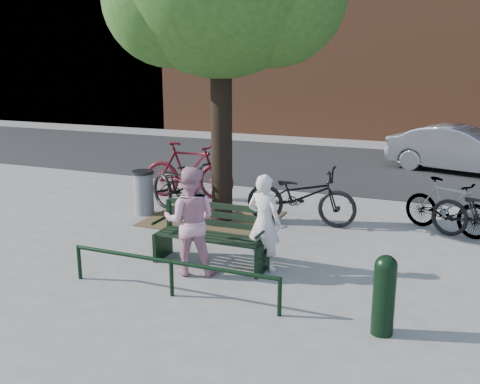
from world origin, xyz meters
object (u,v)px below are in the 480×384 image
at_px(person_right, 190,221).
at_px(bollard, 384,292).
at_px(bicycle_c, 301,196).
at_px(litter_bin, 144,192).
at_px(park_bench, 213,233).
at_px(person_left, 264,223).
at_px(parked_car, 461,150).

height_order(person_right, bollard, person_right).
distance_m(bollard, bicycle_c, 4.25).
relative_size(bollard, litter_bin, 1.06).
distance_m(park_bench, person_left, 0.85).
bearing_deg(litter_bin, person_left, -29.61).
bearing_deg(litter_bin, bicycle_c, 10.15).
distance_m(person_right, parked_car, 9.90).
height_order(person_left, person_right, person_right).
relative_size(litter_bin, parked_car, 0.23).
xyz_separation_m(person_right, bollard, (2.85, -0.77, -0.29)).
height_order(person_left, parked_car, person_left).
height_order(person_right, parked_car, person_right).
relative_size(bollard, parked_car, 0.24).
xyz_separation_m(litter_bin, parked_car, (5.87, 6.85, 0.19)).
height_order(park_bench, person_left, person_left).
bearing_deg(person_left, bollard, 153.89).
distance_m(park_bench, bicycle_c, 2.57).
bearing_deg(person_left, bicycle_c, -78.56).
bearing_deg(bicycle_c, person_right, 162.31).
distance_m(person_left, person_right, 1.08).
relative_size(park_bench, person_left, 1.20).
bearing_deg(bollard, bicycle_c, 118.82).
bearing_deg(bollard, person_right, 164.90).
relative_size(bollard, bicycle_c, 0.45).
relative_size(person_right, bollard, 1.68).
relative_size(person_right, bicycle_c, 0.75).
xyz_separation_m(park_bench, bollard, (2.72, -1.24, 0.03)).
relative_size(person_left, parked_car, 0.37).
bearing_deg(litter_bin, person_right, -45.90).
bearing_deg(park_bench, bollard, -24.52).
height_order(bicycle_c, parked_car, parked_car).
xyz_separation_m(person_left, litter_bin, (-3.25, 1.85, -0.28)).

